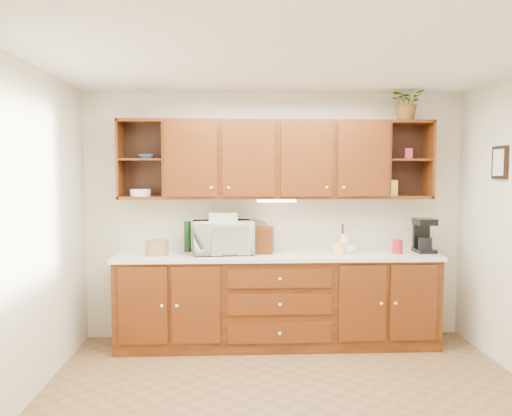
{
  "coord_description": "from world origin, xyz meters",
  "views": [
    {
      "loc": [
        -0.43,
        -3.54,
        1.75
      ],
      "look_at": [
        -0.23,
        1.15,
        1.42
      ],
      "focal_mm": 35.0,
      "sensor_mm": 36.0,
      "label": 1
    }
  ],
  "objects": [
    {
      "name": "floor",
      "position": [
        0.0,
        0.0,
        0.0
      ],
      "size": [
        4.0,
        4.0,
        0.0
      ],
      "primitive_type": "plane",
      "color": "brown",
      "rests_on": "ground"
    },
    {
      "name": "canister_white",
      "position": [
        0.69,
        1.44,
        1.04
      ],
      "size": [
        0.1,
        0.1,
        0.2
      ],
      "primitive_type": "cylinder",
      "rotation": [
        0.0,
        0.0,
        0.2
      ],
      "color": "white",
      "rests_on": "countertop"
    },
    {
      "name": "upper_cabinets",
      "position": [
        0.01,
        1.59,
        1.89
      ],
      "size": [
        3.2,
        0.33,
        0.8
      ],
      "color": "#331605",
      "rests_on": "back_wall"
    },
    {
      "name": "undercabinet_light",
      "position": [
        0.0,
        1.53,
        1.47
      ],
      "size": [
        0.4,
        0.05,
        0.02
      ],
      "primitive_type": "cube",
      "color": "white",
      "rests_on": "upper_cabinets"
    },
    {
      "name": "canister_yellow",
      "position": [
        0.63,
        1.38,
        1.0
      ],
      "size": [
        0.13,
        0.13,
        0.11
      ],
      "primitive_type": "cylinder",
      "rotation": [
        0.0,
        0.0,
        0.37
      ],
      "color": "yellow",
      "rests_on": "countertop"
    },
    {
      "name": "potted_plant",
      "position": [
        1.34,
        1.53,
        2.47
      ],
      "size": [
        0.41,
        0.38,
        0.37
      ],
      "primitive_type": "imported",
      "rotation": [
        0.0,
        0.0,
        -0.33
      ],
      "color": "#999999",
      "rests_on": "upper_cabinets"
    },
    {
      "name": "left_wall",
      "position": [
        -2.0,
        0.0,
        1.3
      ],
      "size": [
        0.0,
        3.5,
        3.5
      ],
      "primitive_type": "plane",
      "rotation": [
        1.57,
        0.0,
        1.57
      ],
      "color": "beige",
      "rests_on": "floor"
    },
    {
      "name": "plate_stack",
      "position": [
        -1.39,
        1.58,
        1.56
      ],
      "size": [
        0.24,
        0.24,
        0.07
      ],
      "primitive_type": "cylinder",
      "rotation": [
        0.0,
        0.0,
        0.16
      ],
      "color": "white",
      "rests_on": "upper_cabinets"
    },
    {
      "name": "microwave",
      "position": [
        -0.55,
        1.47,
        1.11
      ],
      "size": [
        0.64,
        0.47,
        0.33
      ],
      "primitive_type": "imported",
      "rotation": [
        0.0,
        0.0,
        0.12
      ],
      "color": "beige",
      "rests_on": "countertop"
    },
    {
      "name": "pantry_box_yellow",
      "position": [
        1.2,
        1.56,
        1.6
      ],
      "size": [
        0.11,
        0.09,
        0.16
      ],
      "primitive_type": "cube",
      "rotation": [
        0.0,
        0.0,
        0.28
      ],
      "color": "yellow",
      "rests_on": "upper_cabinets"
    },
    {
      "name": "wicker_basket",
      "position": [
        -1.2,
        1.41,
        1.01
      ],
      "size": [
        0.25,
        0.25,
        0.14
      ],
      "primitive_type": "cylinder",
      "rotation": [
        0.0,
        0.0,
        -0.1
      ],
      "color": "#AB7947",
      "rests_on": "countertop"
    },
    {
      "name": "countertop",
      "position": [
        0.0,
        1.44,
        0.92
      ],
      "size": [
        3.24,
        0.64,
        0.04
      ],
      "primitive_type": "cube",
      "color": "silver",
      "rests_on": "base_cabinets"
    },
    {
      "name": "pantry_box_red",
      "position": [
        1.38,
        1.56,
        1.95
      ],
      "size": [
        0.09,
        0.09,
        0.11
      ],
      "primitive_type": "cube",
      "rotation": [
        0.0,
        0.0,
        -0.44
      ],
      "color": "#A91826",
      "rests_on": "upper_cabinets"
    },
    {
      "name": "coffee_maker",
      "position": [
        1.52,
        1.49,
        1.11
      ],
      "size": [
        0.19,
        0.24,
        0.35
      ],
      "rotation": [
        0.0,
        0.0,
        -0.0
      ],
      "color": "black",
      "rests_on": "countertop"
    },
    {
      "name": "woven_tray",
      "position": [
        -0.21,
        1.69,
        0.95
      ],
      "size": [
        0.34,
        0.11,
        0.33
      ],
      "primitive_type": "cylinder",
      "rotation": [
        1.36,
        0.0,
        -0.07
      ],
      "color": "#AB7947",
      "rests_on": "countertop"
    },
    {
      "name": "bowl_stack",
      "position": [
        -1.32,
        1.55,
        1.92
      ],
      "size": [
        0.17,
        0.17,
        0.04
      ],
      "primitive_type": "imported",
      "rotation": [
        0.0,
        0.0,
        0.03
      ],
      "color": "#284D96",
      "rests_on": "upper_cabinets"
    },
    {
      "name": "canister_red",
      "position": [
        1.22,
        1.41,
        1.01
      ],
      "size": [
        0.13,
        0.13,
        0.14
      ],
      "primitive_type": "cylinder",
      "rotation": [
        0.0,
        0.0,
        0.33
      ],
      "color": "#A91826",
      "rests_on": "countertop"
    },
    {
      "name": "back_wall",
      "position": [
        0.0,
        1.75,
        1.3
      ],
      "size": [
        4.0,
        0.0,
        4.0
      ],
      "primitive_type": "plane",
      "rotation": [
        1.57,
        0.0,
        0.0
      ],
      "color": "beige",
      "rests_on": "floor"
    },
    {
      "name": "framed_picture",
      "position": [
        1.98,
        0.9,
        1.85
      ],
      "size": [
        0.03,
        0.24,
        0.3
      ],
      "primitive_type": "cube",
      "color": "black",
      "rests_on": "right_wall"
    },
    {
      "name": "base_cabinets",
      "position": [
        0.0,
        1.45,
        0.45
      ],
      "size": [
        3.2,
        0.6,
        0.9
      ],
      "primitive_type": "cube",
      "color": "#331605",
      "rests_on": "floor"
    },
    {
      "name": "towel_stack",
      "position": [
        -0.55,
        1.47,
        1.31
      ],
      "size": [
        0.3,
        0.23,
        0.08
      ],
      "primitive_type": "cube",
      "rotation": [
        0.0,
        0.0,
        0.09
      ],
      "color": "#E7EB6F",
      "rests_on": "microwave"
    },
    {
      "name": "mug_tree",
      "position": [
        0.67,
        1.47,
        0.99
      ],
      "size": [
        0.27,
        0.27,
        0.3
      ],
      "rotation": [
        0.0,
        0.0,
        -0.27
      ],
      "color": "#331605",
      "rests_on": "countertop"
    },
    {
      "name": "ceiling",
      "position": [
        0.0,
        0.0,
        2.6
      ],
      "size": [
        4.0,
        4.0,
        0.0
      ],
      "primitive_type": "plane",
      "rotation": [
        3.14,
        0.0,
        0.0
      ],
      "color": "white",
      "rests_on": "back_wall"
    },
    {
      "name": "bread_box",
      "position": [
        -0.22,
        1.52,
        1.07
      ],
      "size": [
        0.4,
        0.28,
        0.26
      ],
      "primitive_type": "cube",
      "rotation": [
        0.0,
        0.0,
        -0.13
      ],
      "color": "#331605",
      "rests_on": "countertop"
    },
    {
      "name": "wine_bottle",
      "position": [
        -0.92,
        1.61,
        1.1
      ],
      "size": [
        0.09,
        0.09,
        0.32
      ],
      "primitive_type": "cylinder",
      "rotation": [
        0.0,
        0.0,
        0.34
      ],
      "color": "black",
      "rests_on": "countertop"
    }
  ]
}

